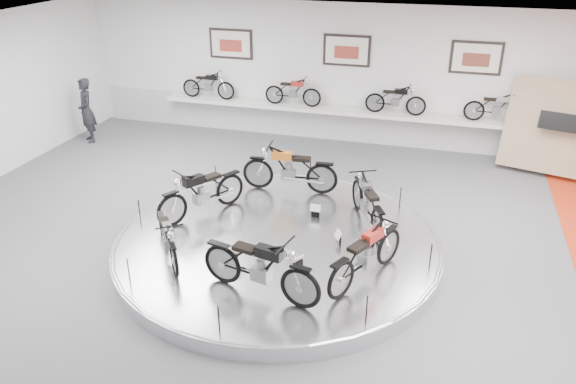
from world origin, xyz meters
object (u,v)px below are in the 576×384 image
(display_platform, at_px, (278,245))
(bike_c, at_px, (202,192))
(bike_a, at_px, (367,201))
(visitor, at_px, (87,111))
(shelf, at_px, (342,111))
(bike_d, at_px, (168,238))
(bike_f, at_px, (366,254))
(bike_e, at_px, (260,266))
(bike_b, at_px, (290,169))

(display_platform, distance_m, bike_c, 2.03)
(bike_a, relative_size, visitor, 0.91)
(shelf, height_order, bike_d, bike_d)
(bike_f, bearing_deg, bike_e, 145.47)
(shelf, height_order, bike_a, bike_a)
(visitor, bearing_deg, bike_f, 11.85)
(bike_d, bearing_deg, bike_f, 57.79)
(bike_b, xyz_separation_m, bike_d, (-1.33, -3.44, -0.12))
(bike_b, height_order, bike_e, bike_b)
(shelf, bearing_deg, bike_a, -73.37)
(display_platform, distance_m, bike_d, 2.20)
(bike_e, distance_m, bike_f, 1.85)
(bike_f, bearing_deg, bike_d, 120.82)
(bike_d, relative_size, visitor, 0.78)
(bike_b, height_order, bike_f, bike_b)
(display_platform, bearing_deg, bike_d, -143.92)
(bike_c, distance_m, bike_e, 3.17)
(bike_b, bearing_deg, bike_f, 121.59)
(bike_b, bearing_deg, bike_e, 94.91)
(display_platform, height_order, bike_e, bike_e)
(display_platform, relative_size, bike_b, 3.39)
(display_platform, height_order, bike_c, bike_c)
(bike_a, bearing_deg, bike_f, 162.46)
(bike_b, bearing_deg, display_platform, 95.57)
(display_platform, height_order, bike_a, bike_a)
(bike_b, xyz_separation_m, bike_c, (-1.45, -1.67, -0.01))
(shelf, height_order, bike_b, bike_b)
(bike_f, relative_size, visitor, 0.94)
(shelf, relative_size, bike_e, 5.85)
(display_platform, distance_m, bike_f, 2.20)
(bike_e, bearing_deg, display_platform, 110.61)
(bike_e, bearing_deg, bike_d, 175.39)
(display_platform, relative_size, bike_f, 3.59)
(bike_a, distance_m, visitor, 9.50)
(bike_c, bearing_deg, bike_f, 99.90)
(shelf, bearing_deg, bike_f, -75.60)
(bike_f, xyz_separation_m, visitor, (-9.18, 5.43, 0.13))
(display_platform, relative_size, bike_d, 4.30)
(bike_f, bearing_deg, bike_b, 61.71)
(bike_e, bearing_deg, shelf, 104.03)
(shelf, xyz_separation_m, visitor, (-7.30, -1.90, -0.05))
(shelf, xyz_separation_m, bike_a, (1.58, -5.29, -0.19))
(bike_c, distance_m, bike_d, 1.78)
(bike_a, xyz_separation_m, bike_c, (-3.41, -0.58, 0.03))
(bike_b, distance_m, visitor, 7.29)
(shelf, relative_size, bike_b, 5.83)
(bike_d, xyz_separation_m, bike_f, (3.59, 0.32, 0.09))
(bike_e, bearing_deg, bike_b, 111.41)
(display_platform, height_order, bike_d, bike_d)
(bike_f, bearing_deg, shelf, 40.13)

